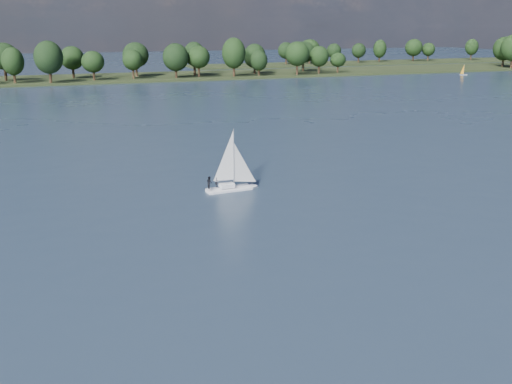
{
  "coord_description": "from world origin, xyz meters",
  "views": [
    {
      "loc": [
        -17.64,
        -15.0,
        19.55
      ],
      "look_at": [
        2.61,
        39.76,
        2.5
      ],
      "focal_mm": 40.0,
      "sensor_mm": 36.0,
      "label": 1
    }
  ],
  "objects": [
    {
      "name": "sailboat",
      "position": [
        2.7,
        49.52,
        2.24
      ],
      "size": [
        6.19,
        2.15,
        8.0
      ],
      "rotation": [
        0.0,
        0.0,
        0.07
      ],
      "color": "white",
      "rests_on": "ground"
    },
    {
      "name": "dinghy_orange",
      "position": [
        146.08,
        180.04,
        1.1
      ],
      "size": [
        3.07,
        1.68,
        4.64
      ],
      "rotation": [
        0.0,
        0.0,
        -0.19
      ],
      "color": "silver",
      "rests_on": "ground"
    },
    {
      "name": "treeline",
      "position": [
        -10.11,
        208.18,
        8.08
      ],
      "size": [
        562.4,
        73.94,
        18.51
      ],
      "color": "black",
      "rests_on": "ground"
    },
    {
      "name": "far_shore_back",
      "position": [
        160.0,
        260.0,
        0.0
      ],
      "size": [
        220.0,
        30.0,
        1.4
      ],
      "primitive_type": "cube",
      "color": "black",
      "rests_on": "ground"
    },
    {
      "name": "ground",
      "position": [
        0.0,
        100.0,
        0.0
      ],
      "size": [
        700.0,
        700.0,
        0.0
      ],
      "primitive_type": "plane",
      "color": "#233342",
      "rests_on": "ground"
    },
    {
      "name": "far_shore",
      "position": [
        0.0,
        212.0,
        0.0
      ],
      "size": [
        660.0,
        40.0,
        1.5
      ],
      "primitive_type": "cube",
      "color": "black",
      "rests_on": "ground"
    }
  ]
}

